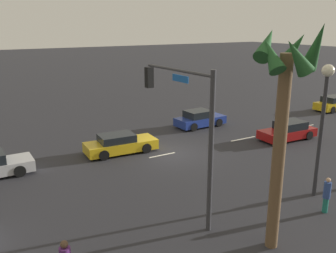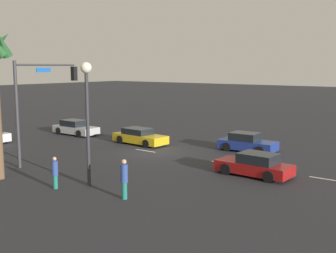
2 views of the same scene
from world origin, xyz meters
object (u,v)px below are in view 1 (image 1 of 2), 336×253
object	(u,v)px
palm_tree_1	(286,95)
pedestrian_1	(327,194)
car_2	(200,119)
car_5	(120,144)
car_4	(334,104)
traffic_signal	(186,117)
streetlamp	(324,106)
car_1	(288,131)

from	to	relation	value
palm_tree_1	pedestrian_1	bearing A→B (deg)	-170.30
car_2	palm_tree_1	xyz separation A→B (m)	(7.31, 15.05, 5.13)
car_2	car_5	bearing A→B (deg)	17.71
car_4	pedestrian_1	size ratio (longest dim) A/B	2.60
traffic_signal	palm_tree_1	xyz separation A→B (m)	(-1.49, 3.75, 1.39)
car_2	car_4	world-z (taller)	car_4
traffic_signal	streetlamp	size ratio (longest dim) A/B	1.02
streetlamp	car_1	bearing A→B (deg)	-130.20
car_2	palm_tree_1	world-z (taller)	palm_tree_1
streetlamp	car_5	bearing A→B (deg)	-61.69
car_1	car_4	bearing A→B (deg)	-159.09
traffic_signal	streetlamp	world-z (taller)	traffic_signal
car_2	pedestrian_1	size ratio (longest dim) A/B	2.54
car_2	pedestrian_1	distance (m)	14.80
streetlamp	palm_tree_1	bearing A→B (deg)	22.59
car_4	palm_tree_1	world-z (taller)	palm_tree_1
traffic_signal	palm_tree_1	distance (m)	4.26
streetlamp	car_4	bearing A→B (deg)	-146.50
car_5	pedestrian_1	bearing A→B (deg)	111.44
car_5	pedestrian_1	xyz separation A→B (m)	(-4.64, 11.81, 0.27)
car_5	car_4	bearing A→B (deg)	-178.03
streetlamp	pedestrian_1	xyz separation A→B (m)	(0.99, 1.36, -3.55)
car_4	car_5	distance (m)	22.61
pedestrian_1	palm_tree_1	bearing A→B (deg)	9.70
car_2	car_1	bearing A→B (deg)	120.01
car_1	car_2	size ratio (longest dim) A/B	1.03
car_1	car_4	distance (m)	11.83
car_5	pedestrian_1	size ratio (longest dim) A/B	2.85
car_5	streetlamp	bearing A→B (deg)	118.31
car_2	streetlamp	xyz separation A→B (m)	(2.44, 13.03, 3.79)
car_4	palm_tree_1	xyz separation A→B (m)	(21.83, 13.25, 5.12)
traffic_signal	pedestrian_1	bearing A→B (deg)	150.08
car_5	palm_tree_1	size ratio (longest dim) A/B	0.57
palm_tree_1	car_2	bearing A→B (deg)	-115.89
car_1	car_4	xyz separation A→B (m)	(-11.05, -4.22, 0.03)
palm_tree_1	car_1	bearing A→B (deg)	-140.06
traffic_signal	streetlamp	bearing A→B (deg)	164.81
car_4	car_5	xyz separation A→B (m)	(22.60, 0.78, -0.04)
car_1	car_2	world-z (taller)	car_2
car_4	traffic_signal	world-z (taller)	traffic_signal
traffic_signal	pedestrian_1	size ratio (longest dim) A/B	3.94
car_2	car_4	xyz separation A→B (m)	(-14.53, 1.80, 0.01)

